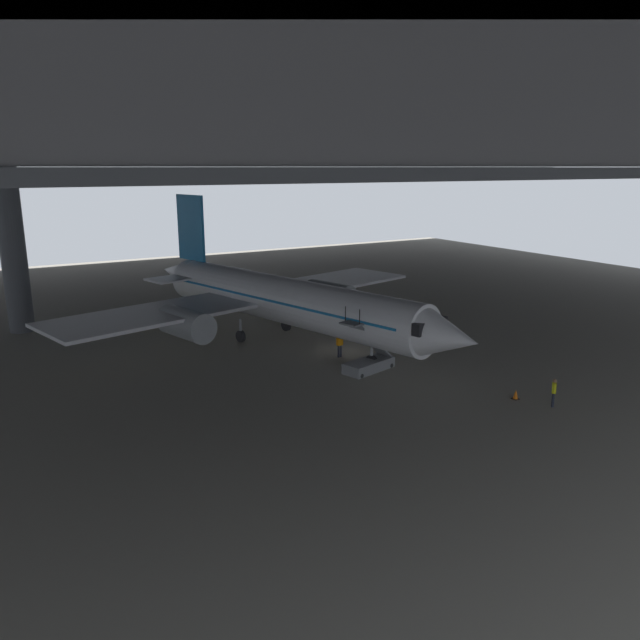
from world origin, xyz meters
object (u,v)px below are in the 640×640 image
at_px(crew_worker_by_stairs, 340,344).
at_px(airplane_main, 279,299).
at_px(boarding_stairs, 368,360).
at_px(baggage_tug, 174,318).
at_px(traffic_cone_orange, 516,394).
at_px(crew_worker_near_nose, 554,391).

bearing_deg(crew_worker_by_stairs, airplane_main, 106.98).
height_order(boarding_stairs, crew_worker_by_stairs, boarding_stairs).
bearing_deg(baggage_tug, boarding_stairs, -68.35).
xyz_separation_m(airplane_main, traffic_cone_orange, (6.31, -17.85, -3.03)).
bearing_deg(boarding_stairs, airplane_main, 101.22).
distance_m(boarding_stairs, traffic_cone_orange, 9.67).
xyz_separation_m(traffic_cone_orange, baggage_tug, (-11.81, 27.06, 0.23)).
distance_m(crew_worker_near_nose, traffic_cone_orange, 2.16).
height_order(crew_worker_near_nose, baggage_tug, crew_worker_near_nose).
height_order(traffic_cone_orange, baggage_tug, baggage_tug).
bearing_deg(airplane_main, crew_worker_near_nose, -69.82).
relative_size(boarding_stairs, traffic_cone_orange, 7.52).
relative_size(airplane_main, crew_worker_near_nose, 20.45).
distance_m(boarding_stairs, crew_worker_near_nose, 11.72).
bearing_deg(crew_worker_by_stairs, traffic_cone_orange, -69.36).
height_order(airplane_main, boarding_stairs, airplane_main).
xyz_separation_m(crew_worker_near_nose, crew_worker_by_stairs, (-5.45, 13.85, 0.06)).
relative_size(traffic_cone_orange, baggage_tug, 0.27).
distance_m(boarding_stairs, crew_worker_by_stairs, 3.45).
distance_m(traffic_cone_orange, baggage_tug, 29.53).
xyz_separation_m(airplane_main, crew_worker_near_nose, (7.24, -19.70, -2.38)).
relative_size(crew_worker_near_nose, traffic_cone_orange, 2.74).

